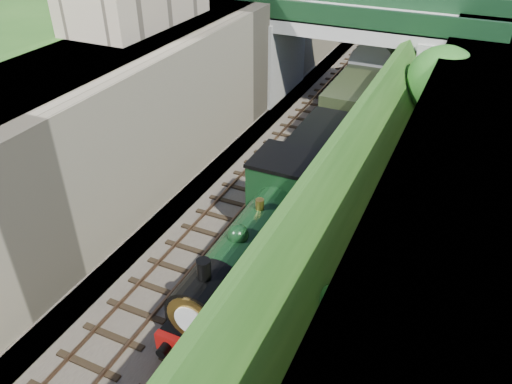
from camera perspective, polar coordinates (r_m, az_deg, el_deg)
ground at (r=17.57m, az=-11.98°, el=-20.04°), size 160.00×160.00×0.00m
trackbed at (r=31.95m, az=9.02°, el=7.12°), size 10.00×90.00×0.20m
retaining_wall at (r=32.41m, az=-0.04°, el=14.41°), size 1.00×90.00×7.00m
street_plateau_left at (r=33.96m, az=-5.60°, el=15.14°), size 6.00×90.00×7.00m
embankment_slope at (r=27.23m, az=17.63°, el=7.32°), size 4.21×90.00×6.36m
track_left at (r=32.41m, az=5.65°, el=8.05°), size 2.50×90.00×0.20m
track_right at (r=31.63m, az=11.13°, el=6.91°), size 2.50×90.00×0.20m
road_bridge at (r=33.95m, az=13.26°, el=15.46°), size 16.00×6.40×7.25m
tree at (r=27.72m, az=20.70°, el=11.54°), size 3.60×3.80×6.60m
locomotive at (r=19.14m, az=0.21°, el=-5.61°), size 3.10×10.23×3.83m
tender at (r=25.05m, az=7.26°, el=3.52°), size 2.70×6.00×3.05m
coach_front at (r=36.11m, az=13.90°, el=13.02°), size 2.90×18.00×3.70m
coach_middle at (r=54.03m, az=18.64°, el=18.82°), size 2.90×18.00×3.70m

